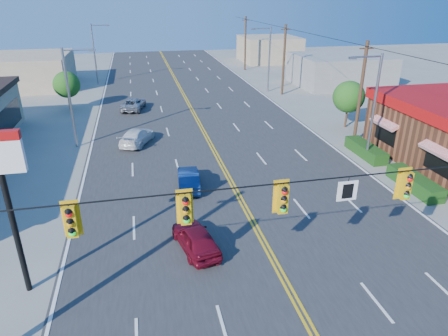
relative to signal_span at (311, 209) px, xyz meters
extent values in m
plane|color=gray|center=(0.12, 0.00, -4.89)|extent=(160.00, 160.00, 0.00)
cube|color=#2D2D30|center=(0.12, 20.00, -4.86)|extent=(20.00, 120.00, 0.06)
cylinder|color=black|center=(0.12, 0.00, 1.11)|extent=(24.00, 0.05, 0.05)
cube|color=white|center=(1.32, 0.00, 0.56)|extent=(0.75, 0.04, 0.75)
cube|color=#D89E0C|center=(-7.88, 0.00, 0.54)|extent=(0.55, 0.34, 1.25)
cube|color=#D89E0C|center=(-4.38, 0.00, 0.54)|extent=(0.55, 0.34, 1.25)
cube|color=#D89E0C|center=(-1.08, 0.00, 0.54)|extent=(0.55, 0.34, 1.25)
cube|color=#D89E0C|center=(3.62, 0.00, 0.54)|extent=(0.55, 0.34, 1.25)
cube|color=#194214|center=(11.62, 12.00, -4.44)|extent=(1.20, 9.00, 0.90)
cylinder|color=black|center=(-10.88, 4.00, -1.89)|extent=(0.24, 0.24, 6.00)
cylinder|color=gray|center=(11.12, 14.00, -0.89)|extent=(0.20, 0.20, 8.00)
cylinder|color=gray|center=(10.02, 14.00, 2.91)|extent=(2.20, 0.12, 0.12)
cube|color=gray|center=(8.92, 14.00, 2.86)|extent=(0.50, 0.25, 0.15)
cylinder|color=gray|center=(11.12, 38.00, -0.89)|extent=(0.20, 0.20, 8.00)
cylinder|color=gray|center=(10.02, 38.00, 2.91)|extent=(2.20, 0.12, 0.12)
cube|color=gray|center=(8.92, 38.00, 2.86)|extent=(0.50, 0.25, 0.15)
cylinder|color=gray|center=(-10.88, 22.00, -0.89)|extent=(0.20, 0.20, 8.00)
cylinder|color=gray|center=(-9.78, 22.00, 2.91)|extent=(2.20, 0.12, 0.12)
cube|color=gray|center=(-8.68, 22.00, 2.86)|extent=(0.50, 0.25, 0.15)
cylinder|color=gray|center=(-10.88, 48.00, -0.89)|extent=(0.20, 0.20, 8.00)
cylinder|color=gray|center=(-9.78, 48.00, 2.91)|extent=(2.20, 0.12, 0.12)
cube|color=gray|center=(-8.68, 48.00, 2.86)|extent=(0.50, 0.25, 0.15)
cylinder|color=#47301E|center=(12.32, 18.00, -0.69)|extent=(0.28, 0.28, 8.40)
cylinder|color=#47301E|center=(12.32, 36.00, -0.69)|extent=(0.28, 0.28, 8.40)
cylinder|color=#47301E|center=(12.32, 54.00, -0.69)|extent=(0.28, 0.28, 8.40)
cylinder|color=#47301E|center=(13.62, 22.00, -3.84)|extent=(0.20, 0.20, 2.10)
sphere|color=#235B19|center=(13.62, 22.00, -1.95)|extent=(2.94, 2.94, 2.94)
cylinder|color=#47301E|center=(-12.88, 34.00, -3.89)|extent=(0.20, 0.20, 2.00)
sphere|color=#235B19|center=(-12.88, 34.00, -2.09)|extent=(2.80, 2.80, 2.80)
cube|color=gray|center=(22.12, 40.00, -2.89)|extent=(12.00, 10.00, 4.00)
cube|color=tan|center=(-19.88, 48.00, -2.79)|extent=(11.00, 12.00, 4.20)
cube|color=tan|center=(19.12, 62.00, -2.69)|extent=(10.00, 10.00, 4.40)
imported|color=maroon|center=(-3.37, 5.30, -4.24)|extent=(2.30, 4.04, 1.29)
imported|color=navy|center=(-2.79, 12.28, -4.26)|extent=(1.60, 3.87, 1.25)
imported|color=silver|center=(-5.90, 21.45, -4.23)|extent=(3.48, 4.86, 1.31)
imported|color=#9FA0A4|center=(-6.10, 32.51, -4.25)|extent=(3.04, 4.90, 1.26)
camera|label=1|loc=(-5.57, -11.23, 6.92)|focal=32.00mm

